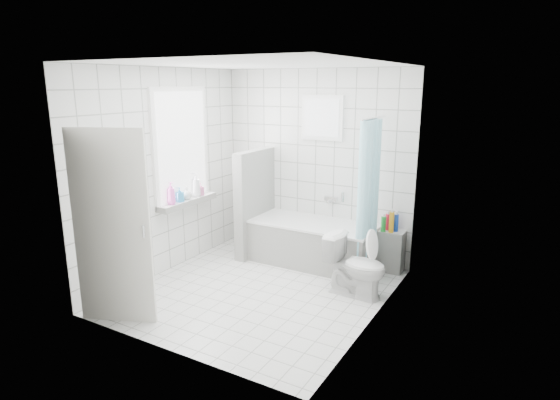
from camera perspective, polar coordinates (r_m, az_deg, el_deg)
The scene contains 19 objects.
ground at distance 5.69m, azimuth -2.58°, elevation -10.96°, with size 3.00×3.00×0.00m, color white.
ceiling at distance 5.16m, azimuth -2.91°, elevation 16.22°, with size 3.00×3.00×0.00m, color white.
wall_back at distance 6.56m, azimuth 4.34°, elevation 4.34°, with size 2.80×0.02×2.60m, color white.
wall_front at distance 4.12m, azimuth -14.01°, elevation -1.91°, with size 2.80×0.02×2.60m, color white.
wall_left at distance 6.12m, azimuth -13.87°, elevation 3.27°, with size 0.02×3.00×2.60m, color white.
wall_right at distance 4.68m, azimuth 11.86°, elevation 0.12°, with size 0.02×3.00×2.60m, color white.
window_left at distance 6.27m, azimuth -11.83°, elevation 6.40°, with size 0.01×0.90×1.40m, color white.
window_back at distance 6.40m, azimuth 5.10°, elevation 9.94°, with size 0.50×0.01×0.50m, color white.
window_sill at distance 6.37m, azimuth -11.20°, elevation -0.23°, with size 0.18×1.02×0.08m, color white.
door at distance 4.95m, azimuth -19.82°, elevation -3.29°, with size 0.04×0.80×2.00m, color silver.
bathtub at distance 6.41m, azimuth 4.08°, elevation -5.21°, with size 1.69×0.77×0.58m.
partition_wall at distance 6.67m, azimuth -3.08°, elevation -0.32°, with size 0.15×0.85×1.50m, color white.
tiled_ledge at distance 6.32m, azimuth 13.05°, elevation -6.00°, with size 0.40×0.24×0.55m, color white.
toilet at distance 5.51m, azimuth 9.25°, elevation -7.92°, with size 0.40×0.70×0.72m, color white.
curtain_rod at distance 5.75m, azimuth 11.40°, elevation 9.76°, with size 0.02×0.02×0.80m, color silver.
shower_curtain at distance 5.76m, azimuth 10.55°, elevation 0.75°, with size 0.14×0.48×1.78m, color #53DAF5, non-canonical shape.
tub_faucet at distance 6.51m, azimuth 6.24°, elevation 0.17°, with size 0.18×0.06×0.06m, color silver.
sill_bottles at distance 6.31m, azimuth -11.32°, elevation 1.22°, with size 0.17×0.72×0.33m.
ledge_bottles at distance 6.16m, azimuth 13.25°, elevation -2.72°, with size 0.20×0.16×0.27m.
Camera 1 is at (2.78, -4.34, 2.41)m, focal length 30.00 mm.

